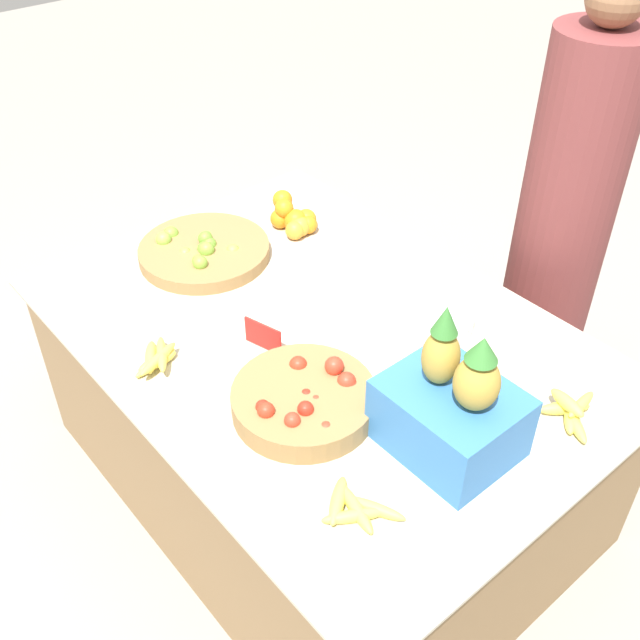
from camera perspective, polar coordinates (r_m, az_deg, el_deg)
ground_plane at (r=2.67m, az=0.00°, el=-12.00°), size 12.00×12.00×0.00m
market_table at (r=2.42m, az=0.00°, el=-7.03°), size 1.69×1.19×0.66m
lime_bowl at (r=2.54m, az=-8.87°, el=5.22°), size 0.44×0.44×0.09m
tomato_basket at (r=1.94m, az=-1.16°, el=-6.12°), size 0.38×0.38×0.11m
orange_pile at (r=2.64m, az=-2.00°, el=7.72°), size 0.19×0.14×0.12m
metal_bowl at (r=2.24m, az=7.42°, el=0.42°), size 0.34×0.34×0.06m
price_sign at (r=2.13m, az=-4.36°, el=-1.22°), size 0.12×0.04×0.09m
produce_crate at (r=1.82m, az=9.99°, el=-6.68°), size 0.32×0.26×0.40m
banana_bunch_back_center at (r=2.13m, az=-12.35°, el=-2.91°), size 0.17×0.15×0.05m
banana_bunch_front_left at (r=2.03m, az=18.54°, el=-6.59°), size 0.17×0.16×0.06m
banana_bunch_middle_left at (r=1.75m, az=2.63°, el=-14.11°), size 0.20×0.17×0.03m
vendor_person at (r=2.65m, az=17.87°, el=6.28°), size 0.31×0.31×1.57m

